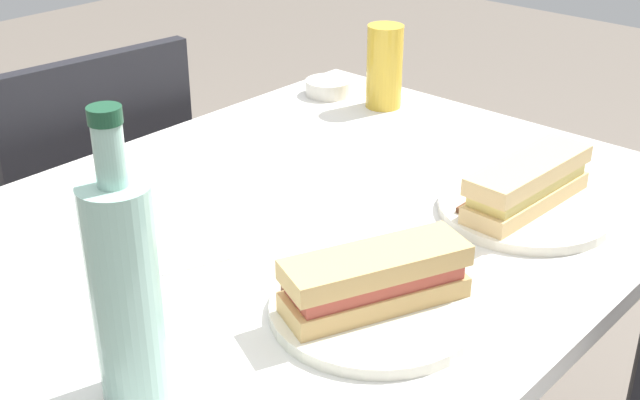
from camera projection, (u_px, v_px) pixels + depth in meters
name	position (u px, v px, depth m)	size (l,w,h in m)	color
dining_table	(320.00, 280.00, 1.27)	(1.05, 0.85, 0.73)	silver
chair_far	(88.00, 223.00, 1.68)	(0.44, 0.44, 0.86)	black
plate_near	(375.00, 309.00, 0.98)	(0.25, 0.25, 0.01)	silver
baguette_sandwich_near	(376.00, 279.00, 0.96)	(0.23, 0.15, 0.07)	tan
knife_near	(344.00, 280.00, 1.02)	(0.16, 0.10, 0.01)	silver
plate_far	(524.00, 209.00, 1.21)	(0.25, 0.25, 0.01)	silver
baguette_sandwich_far	(528.00, 183.00, 1.19)	(0.23, 0.08, 0.07)	#DBB77A
knife_far	(488.00, 193.00, 1.23)	(0.18, 0.01, 0.01)	silver
water_bottle	(126.00, 288.00, 0.80)	(0.07, 0.07, 0.31)	#99C6B7
beer_glass	(384.00, 67.00, 1.57)	(0.07, 0.07, 0.16)	gold
olive_bowl	(328.00, 87.00, 1.66)	(0.09, 0.09, 0.03)	silver
paper_napkin	(197.00, 239.00, 1.14)	(0.14, 0.14, 0.00)	white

